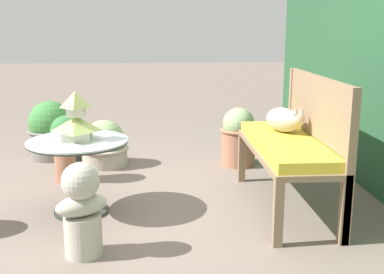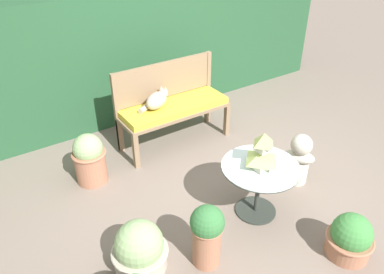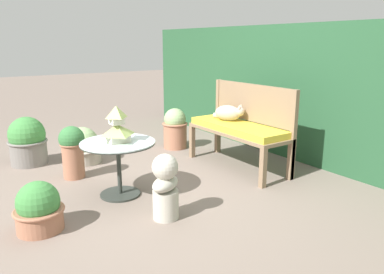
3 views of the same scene
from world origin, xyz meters
TOP-DOWN VIEW (x-y plane):
  - ground at (0.00, 0.00)m, footprint 30.00×30.00m
  - foliage_hedge_back at (0.00, 2.41)m, footprint 6.40×0.83m
  - garden_bench at (-0.02, 1.19)m, footprint 1.39×0.49m
  - bench_backrest at (-0.02, 1.41)m, footprint 1.39×0.06m
  - cat at (-0.24, 1.23)m, footprint 0.45×0.33m
  - patio_table at (-0.03, -0.37)m, footprint 0.74×0.74m
  - pagoda_birdhouse at (-0.03, -0.37)m, footprint 0.27×0.27m
  - garden_bust at (0.68, -0.25)m, footprint 0.32×0.37m
  - potted_plant_hedge_corner at (-1.21, 1.03)m, footprint 0.37×0.37m
  - potted_plant_table_far at (-1.29, -0.32)m, footprint 0.49×0.49m
  - potted_plant_table_near at (-0.80, -0.60)m, footprint 0.29×0.29m
  - potted_plant_path_edge at (-1.62, -0.91)m, footprint 0.48×0.48m
  - potted_plant_patio_mid at (0.28, -1.22)m, footprint 0.41×0.41m

SIDE VIEW (x-z plane):
  - ground at x=0.00m, z-range 0.00..0.00m
  - potted_plant_patio_mid at x=0.28m, z-range -0.02..0.40m
  - potted_plant_table_far at x=-1.29m, z-range -0.03..0.43m
  - potted_plant_hedge_corner at x=-1.21m, z-range 0.00..0.59m
  - potted_plant_path_edge at x=-1.62m, z-range -0.01..0.60m
  - garden_bust at x=0.68m, z-range 0.00..0.60m
  - potted_plant_table_near at x=-0.80m, z-range 0.03..0.64m
  - patio_table at x=-0.03m, z-range 0.16..0.73m
  - garden_bench at x=-0.02m, z-range 0.19..0.75m
  - cat at x=-0.24m, z-range 0.54..0.76m
  - pagoda_birdhouse at x=-0.03m, z-range 0.53..0.89m
  - bench_backrest at x=-0.02m, z-range 0.22..1.24m
  - foliage_hedge_back at x=0.00m, z-range 0.00..1.74m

